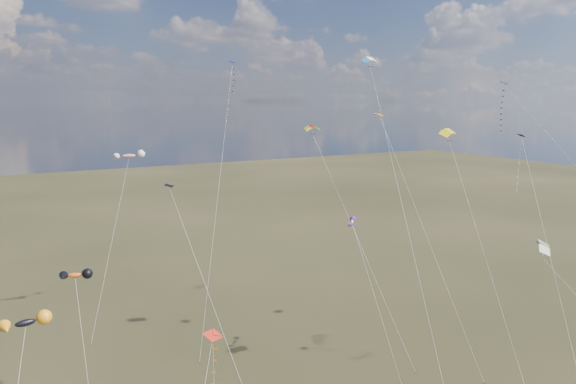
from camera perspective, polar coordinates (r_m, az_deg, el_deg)
diamond_black_high at (r=70.08m, az=23.97°, el=7.22°), size 14.47×24.90×31.43m
diamond_navy_tall at (r=70.70m, az=-6.40°, el=10.47°), size 11.59×15.64×34.35m
diamond_black_mid at (r=46.33m, az=-9.91°, el=-8.10°), size 3.60×17.06×21.30m
diamond_red_low at (r=37.20m, az=-8.49°, el=-19.00°), size 6.84×8.18×13.47m
diamond_navy_right at (r=59.83m, az=24.56°, el=1.76°), size 6.38×14.46×25.53m
diamond_orange_center at (r=60.66m, az=12.97°, el=1.06°), size 2.73×16.68×27.58m
parafoil_yellow at (r=56.80m, az=17.57°, el=6.33°), size 5.66×17.62×26.47m
parafoil_blue_white at (r=62.62m, az=9.22°, el=14.15°), size 12.56×28.79×34.45m
parafoil_striped at (r=52.15m, az=26.57°, el=-5.19°), size 10.08×13.15×16.96m
parafoil_tricolor at (r=62.53m, az=2.84°, el=7.09°), size 5.17×15.83×26.45m
novelty_black_orange at (r=42.39m, az=-27.17°, el=-12.86°), size 4.76×8.84×13.90m
novelty_orange_black at (r=50.11m, az=-22.59°, el=-8.59°), size 2.54×8.51×14.17m
novelty_white_purple at (r=59.07m, az=7.18°, el=-3.39°), size 2.71×13.16×15.77m
novelty_redwhite_stripe at (r=74.08m, az=-17.28°, el=3.83°), size 9.71×11.31×22.25m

